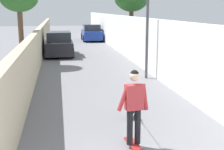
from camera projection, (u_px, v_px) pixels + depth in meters
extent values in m
plane|color=slate|center=(87.00, 61.00, 18.44)|extent=(80.00, 80.00, 0.00)
cube|color=tan|center=(36.00, 50.00, 15.87)|extent=(48.00, 0.30, 1.86)
cube|color=white|center=(141.00, 42.00, 16.69)|extent=(48.00, 0.30, 2.54)
cylinder|color=brown|center=(131.00, 28.00, 23.57)|extent=(0.32, 0.32, 3.14)
cylinder|color=brown|center=(21.00, 37.00, 16.59)|extent=(0.27, 0.27, 3.03)
cylinder|color=#4C4C51|center=(147.00, 32.00, 13.43)|extent=(0.12, 0.12, 3.99)
cube|color=maroon|center=(133.00, 144.00, 6.89)|extent=(0.82, 0.28, 0.02)
cylinder|color=beige|center=(126.00, 141.00, 7.15)|extent=(0.06, 0.04, 0.06)
cylinder|color=beige|center=(132.00, 141.00, 7.19)|extent=(0.06, 0.04, 0.06)
cylinder|color=black|center=(130.00, 127.00, 6.79)|extent=(0.14, 0.14, 0.79)
cylinder|color=black|center=(138.00, 126.00, 6.83)|extent=(0.14, 0.14, 0.79)
cube|color=#B23338|center=(134.00, 97.00, 6.67)|extent=(0.26, 0.40, 0.54)
cylinder|color=#B23338|center=(123.00, 98.00, 6.61)|extent=(0.12, 0.29, 0.58)
cylinder|color=#B23338|center=(145.00, 97.00, 6.74)|extent=(0.11, 0.18, 0.59)
sphere|color=beige|center=(134.00, 76.00, 6.58)|extent=(0.22, 0.22, 0.22)
sphere|color=black|center=(135.00, 74.00, 6.57)|extent=(0.19, 0.19, 0.19)
ellipsoid|color=black|center=(131.00, 109.00, 8.66)|extent=(0.44, 0.26, 0.22)
sphere|color=black|center=(128.00, 104.00, 8.89)|extent=(0.15, 0.15, 0.15)
cone|color=black|center=(127.00, 102.00, 8.87)|extent=(0.05, 0.05, 0.06)
cone|color=black|center=(129.00, 101.00, 8.89)|extent=(0.05, 0.05, 0.06)
cylinder|color=black|center=(128.00, 114.00, 8.80)|extent=(0.04, 0.04, 0.18)
cylinder|color=black|center=(132.00, 114.00, 8.83)|extent=(0.04, 0.04, 0.18)
cylinder|color=black|center=(131.00, 117.00, 8.55)|extent=(0.04, 0.04, 0.18)
cylinder|color=black|center=(135.00, 117.00, 8.58)|extent=(0.04, 0.04, 0.18)
cylinder|color=black|center=(134.00, 109.00, 8.40)|extent=(0.14, 0.04, 0.13)
cylinder|color=black|center=(132.00, 103.00, 7.66)|extent=(1.81, 0.38, 0.66)
cube|color=black|center=(59.00, 47.00, 20.43)|extent=(3.90, 1.70, 0.80)
cube|color=#262B33|center=(59.00, 36.00, 20.29)|extent=(2.03, 1.50, 0.60)
cylinder|color=black|center=(47.00, 49.00, 21.52)|extent=(0.64, 0.22, 0.64)
cylinder|color=black|center=(71.00, 48.00, 21.78)|extent=(0.64, 0.22, 0.64)
cylinder|color=black|center=(46.00, 53.00, 19.19)|extent=(0.64, 0.22, 0.64)
cylinder|color=black|center=(72.00, 53.00, 19.45)|extent=(0.64, 0.22, 0.64)
cube|color=navy|center=(92.00, 35.00, 30.07)|extent=(3.96, 1.70, 0.80)
cube|color=#262B33|center=(91.00, 28.00, 29.93)|extent=(2.06, 1.50, 0.60)
cylinder|color=black|center=(82.00, 36.00, 31.17)|extent=(0.64, 0.22, 0.64)
cylinder|color=black|center=(98.00, 36.00, 31.43)|extent=(0.64, 0.22, 0.64)
cylinder|color=black|center=(84.00, 39.00, 28.80)|extent=(0.64, 0.22, 0.64)
cylinder|color=black|center=(101.00, 38.00, 29.06)|extent=(0.64, 0.22, 0.64)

